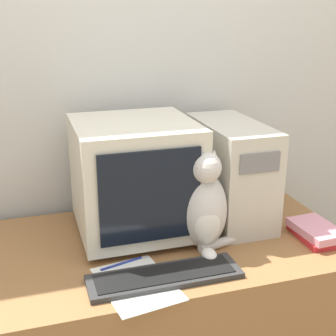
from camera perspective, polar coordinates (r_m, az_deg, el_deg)
wall_back at (r=1.99m, az=-4.82°, el=9.69°), size 7.00×0.05×2.50m
desk at (r=1.95m, az=-1.08°, el=-18.80°), size 1.40×0.74×0.75m
crt_monitor at (r=1.74m, az=-4.02°, el=-1.09°), size 0.43×0.44×0.43m
computer_tower at (r=1.89m, az=7.62°, el=-0.40°), size 0.22×0.47×0.40m
keyboard at (r=1.52m, az=-0.40°, el=-13.05°), size 0.49×0.14×0.02m
cat at (r=1.65m, az=4.41°, el=-4.79°), size 0.28×0.24×0.37m
book_stack at (r=1.84m, az=17.58°, el=-7.43°), size 0.15×0.22×0.05m
pen at (r=1.61m, az=-5.69°, el=-11.54°), size 0.15×0.05×0.01m
paper_sheet at (r=1.50m, az=-3.84°, el=-13.90°), size 0.25×0.33×0.00m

